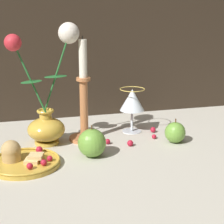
# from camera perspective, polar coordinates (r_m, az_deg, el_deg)

# --- Properties ---
(ground_plane) EXTENTS (2.40, 2.40, 0.00)m
(ground_plane) POSITION_cam_1_polar(r_m,az_deg,el_deg) (1.13, -2.31, -5.26)
(ground_plane) COLOR #B7B2A3
(ground_plane) RESTS_ON ground
(vase) EXTENTS (0.21, 0.11, 0.36)m
(vase) POSITION_cam_1_polar(r_m,az_deg,el_deg) (1.13, -9.78, 0.92)
(vase) COLOR gold
(vase) RESTS_ON ground_plane
(plate_with_pastries) EXTENTS (0.19, 0.19, 0.07)m
(plate_with_pastries) POSITION_cam_1_polar(r_m,az_deg,el_deg) (1.02, -13.55, -7.04)
(plate_with_pastries) COLOR gold
(plate_with_pastries) RESTS_ON ground_plane
(wine_glass) EXTENTS (0.08, 0.08, 0.15)m
(wine_glass) POSITION_cam_1_polar(r_m,az_deg,el_deg) (1.23, 3.09, 1.64)
(wine_glass) COLOR silver
(wine_glass) RESTS_ON ground_plane
(candlestick) EXTENTS (0.10, 0.10, 0.32)m
(candlestick) POSITION_cam_1_polar(r_m,az_deg,el_deg) (1.15, -4.30, 1.00)
(candlestick) COLOR #B77042
(candlestick) RESTS_ON ground_plane
(apple_beside_vase) EXTENTS (0.08, 0.08, 0.09)m
(apple_beside_vase) POSITION_cam_1_polar(r_m,az_deg,el_deg) (1.04, -3.08, -4.74)
(apple_beside_vase) COLOR #669938
(apple_beside_vase) RESTS_ON ground_plane
(apple_near_glass) EXTENTS (0.06, 0.06, 0.08)m
(apple_near_glass) POSITION_cam_1_polar(r_m,az_deg,el_deg) (1.17, 9.60, -3.09)
(apple_near_glass) COLOR #669938
(apple_near_glass) RESTS_ON ground_plane
(berry_near_plate) EXTENTS (0.02, 0.02, 0.02)m
(berry_near_plate) POSITION_cam_1_polar(r_m,az_deg,el_deg) (1.14, -0.67, -4.52)
(berry_near_plate) COLOR #AD192D
(berry_near_plate) RESTS_ON ground_plane
(berry_front_center) EXTENTS (0.01, 0.01, 0.01)m
(berry_front_center) POSITION_cam_1_polar(r_m,az_deg,el_deg) (1.20, 6.43, -3.74)
(berry_front_center) COLOR #AD192D
(berry_front_center) RESTS_ON ground_plane
(berry_by_glass_stem) EXTENTS (0.02, 0.02, 0.02)m
(berry_by_glass_stem) POSITION_cam_1_polar(r_m,az_deg,el_deg) (1.25, 6.27, -2.71)
(berry_by_glass_stem) COLOR #AD192D
(berry_by_glass_stem) RESTS_ON ground_plane
(berry_under_candlestick) EXTENTS (0.02, 0.02, 0.02)m
(berry_under_candlestick) POSITION_cam_1_polar(r_m,az_deg,el_deg) (1.13, 2.79, -4.76)
(berry_under_candlestick) COLOR #AD192D
(berry_under_candlestick) RESTS_ON ground_plane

